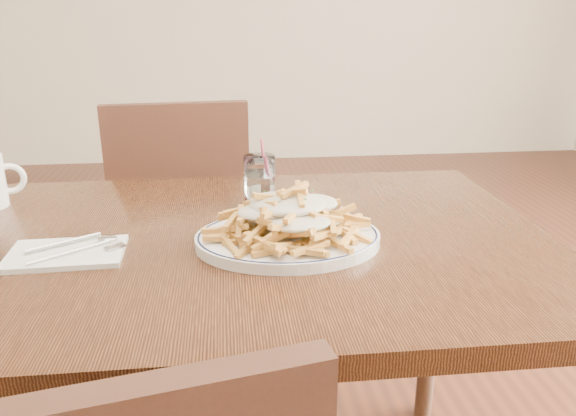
{
  "coord_description": "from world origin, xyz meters",
  "views": [
    {
      "loc": [
        -0.0,
        -0.98,
        1.15
      ],
      "look_at": [
        0.1,
        -0.05,
        0.82
      ],
      "focal_mm": 35.0,
      "sensor_mm": 36.0,
      "label": 1
    }
  ],
  "objects": [
    {
      "name": "fries_plate",
      "position": [
        0.1,
        -0.05,
        0.76
      ],
      "size": [
        0.38,
        0.35,
        0.02
      ],
      "color": "white",
      "rests_on": "table"
    },
    {
      "name": "water_glass",
      "position": [
        0.06,
        0.18,
        0.8
      ],
      "size": [
        0.07,
        0.07,
        0.15
      ],
      "color": "white",
      "rests_on": "table"
    },
    {
      "name": "cutlery",
      "position": [
        -0.28,
        -0.05,
        0.76
      ],
      "size": [
        0.16,
        0.15,
        0.01
      ],
      "color": "silver",
      "rests_on": "napkin"
    },
    {
      "name": "loaded_fries",
      "position": [
        0.1,
        -0.05,
        0.81
      ],
      "size": [
        0.28,
        0.24,
        0.08
      ],
      "color": "gold",
      "rests_on": "fries_plate"
    },
    {
      "name": "table",
      "position": [
        0.0,
        0.0,
        0.67
      ],
      "size": [
        1.2,
        0.8,
        0.75
      ],
      "color": "black",
      "rests_on": "ground"
    },
    {
      "name": "chair_far",
      "position": [
        -0.16,
        0.75,
        0.51
      ],
      "size": [
        0.46,
        0.46,
        0.9
      ],
      "color": "black",
      "rests_on": "ground"
    },
    {
      "name": "napkin",
      "position": [
        -0.28,
        -0.06,
        0.75
      ],
      "size": [
        0.2,
        0.13,
        0.01
      ],
      "primitive_type": "cube",
      "rotation": [
        0.0,
        0.0,
        0.04
      ],
      "color": "silver",
      "rests_on": "table"
    }
  ]
}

